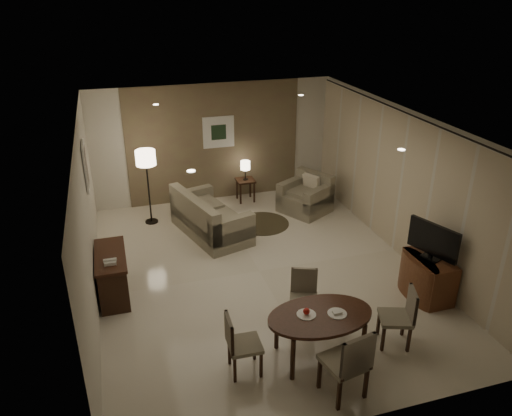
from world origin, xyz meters
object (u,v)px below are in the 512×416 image
object	(u,v)px
armchair	(305,194)
side_table	(246,190)
floor_lamp	(148,187)
dining_table	(319,335)
chair_near	(344,361)
console_desk	(113,275)
tv_cabinet	(428,277)
chair_far	(304,300)
chair_right	(395,317)
sofa	(211,214)
chair_left	(245,344)

from	to	relation	value
armchair	side_table	size ratio (longest dim) A/B	1.82
floor_lamp	side_table	bearing A→B (deg)	13.45
dining_table	chair_near	world-z (taller)	chair_near
armchair	side_table	distance (m)	1.48
console_desk	armchair	world-z (taller)	armchair
tv_cabinet	chair_far	xyz separation A→B (m)	(-2.21, -0.11, 0.07)
chair_right	floor_lamp	distance (m)	5.74
side_table	floor_lamp	world-z (taller)	floor_lamp
chair_near	chair_far	size ratio (longest dim) A/B	1.20
chair_near	floor_lamp	distance (m)	5.89
tv_cabinet	chair_right	bearing A→B (deg)	-142.29
sofa	side_table	bearing A→B (deg)	-54.47
side_table	armchair	bearing A→B (deg)	-41.52
chair_right	side_table	size ratio (longest dim) A/B	1.69
tv_cabinet	dining_table	world-z (taller)	tv_cabinet
chair_near	side_table	bearing A→B (deg)	-105.84
tv_cabinet	dining_table	distance (m)	2.42
dining_table	chair_left	distance (m)	1.04
chair_right	sofa	bearing A→B (deg)	-137.09
sofa	chair_far	bearing A→B (deg)	175.51
chair_far	sofa	bearing A→B (deg)	122.93
console_desk	armchair	bearing A→B (deg)	26.85
tv_cabinet	chair_far	size ratio (longest dim) A/B	1.06
dining_table	chair_far	bearing A→B (deg)	85.15
tv_cabinet	chair_left	distance (m)	3.41
console_desk	tv_cabinet	world-z (taller)	console_desk
chair_near	chair_right	world-z (taller)	chair_near
tv_cabinet	armchair	world-z (taller)	armchair
chair_far	chair_left	bearing A→B (deg)	-126.36
chair_near	chair_left	world-z (taller)	chair_near
tv_cabinet	armchair	xyz separation A→B (m)	(-0.68, 3.63, 0.07)
chair_far	chair_near	bearing A→B (deg)	-70.98
chair_far	tv_cabinet	bearing A→B (deg)	23.88
chair_left	side_table	distance (m)	5.64
dining_table	side_table	world-z (taller)	dining_table
tv_cabinet	sofa	bearing A→B (deg)	132.49
chair_left	chair_right	bearing A→B (deg)	-89.64
side_table	chair_left	bearing A→B (deg)	-105.82
console_desk	sofa	world-z (taller)	sofa
sofa	side_table	size ratio (longest dim) A/B	3.58
chair_far	chair_left	distance (m)	1.31
chair_right	sofa	world-z (taller)	chair_right
tv_cabinet	floor_lamp	world-z (taller)	floor_lamp
chair_far	chair_left	world-z (taller)	chair_left
chair_far	sofa	xyz separation A→B (m)	(-0.69, 3.28, 0.02)
dining_table	floor_lamp	xyz separation A→B (m)	(-1.75, 4.90, 0.46)
sofa	chair_left	bearing A→B (deg)	157.74
dining_table	floor_lamp	size ratio (longest dim) A/B	0.90
chair_near	chair_far	xyz separation A→B (m)	(0.05, 1.43, -0.08)
sofa	side_table	distance (m)	1.83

